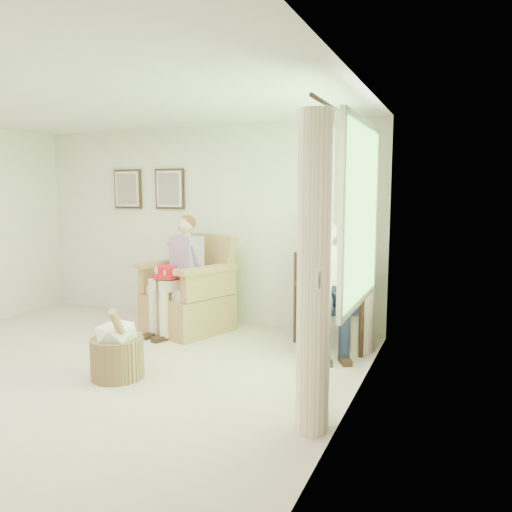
# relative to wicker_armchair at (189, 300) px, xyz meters

# --- Properties ---
(floor) EXTENTS (5.50, 5.50, 0.00)m
(floor) POSITION_rel_wicker_armchair_xyz_m (-0.13, -2.19, -0.38)
(floor) COLOR beige
(floor) RESTS_ON ground
(back_wall) EXTENTS (5.00, 0.04, 2.60)m
(back_wall) POSITION_rel_wicker_armchair_xyz_m (-0.13, 0.56, 0.92)
(back_wall) COLOR silver
(back_wall) RESTS_ON ground
(right_wall) EXTENTS (0.04, 5.50, 2.60)m
(right_wall) POSITION_rel_wicker_armchair_xyz_m (2.37, -2.19, 0.92)
(right_wall) COLOR silver
(right_wall) RESTS_ON ground
(ceiling) EXTENTS (5.00, 5.50, 0.02)m
(ceiling) POSITION_rel_wicker_armchair_xyz_m (-0.13, -2.19, 2.22)
(ceiling) COLOR white
(ceiling) RESTS_ON back_wall
(window) EXTENTS (0.13, 2.50, 1.63)m
(window) POSITION_rel_wicker_armchair_xyz_m (2.33, -0.99, 1.20)
(window) COLOR #2D6B23
(window) RESTS_ON right_wall
(curtain_left) EXTENTS (0.34, 0.34, 2.30)m
(curtain_left) POSITION_rel_wicker_armchair_xyz_m (2.20, -1.97, 0.77)
(curtain_left) COLOR #FFEBC7
(curtain_left) RESTS_ON ground
(curtain_right) EXTENTS (0.34, 0.34, 2.30)m
(curtain_right) POSITION_rel_wicker_armchair_xyz_m (2.20, -0.01, 0.77)
(curtain_right) COLOR #FFEBC7
(curtain_right) RESTS_ON ground
(framed_print_left) EXTENTS (0.45, 0.05, 0.55)m
(framed_print_left) POSITION_rel_wicker_armchair_xyz_m (-1.28, 0.52, 1.40)
(framed_print_left) COLOR #382114
(framed_print_left) RESTS_ON back_wall
(framed_print_right) EXTENTS (0.45, 0.05, 0.55)m
(framed_print_right) POSITION_rel_wicker_armchair_xyz_m (-0.58, 0.52, 1.40)
(framed_print_right) COLOR #382114
(framed_print_right) RESTS_ON back_wall
(wicker_armchair) EXTENTS (0.94, 0.93, 1.20)m
(wicker_armchair) POSITION_rel_wicker_armchair_xyz_m (0.00, 0.00, 0.00)
(wicker_armchair) COLOR tan
(wicker_armchair) RESTS_ON ground
(wood_armchair) EXTENTS (0.67, 0.63, 1.03)m
(wood_armchair) POSITION_rel_wicker_armchair_xyz_m (1.82, -0.02, 0.18)
(wood_armchair) COLOR black
(wood_armchair) RESTS_ON ground
(person_wicker) EXTENTS (0.40, 0.63, 1.43)m
(person_wicker) POSITION_rel_wicker_armchair_xyz_m (0.00, -0.16, 0.47)
(person_wicker) COLOR beige
(person_wicker) RESTS_ON ground
(person_dark) EXTENTS (0.40, 0.63, 1.40)m
(person_dark) POSITION_rel_wicker_armchair_xyz_m (1.82, -0.19, 0.45)
(person_dark) COLOR #181C35
(person_dark) RESTS_ON ground
(red_hat) EXTENTS (0.35, 0.35, 0.14)m
(red_hat) POSITION_rel_wicker_armchair_xyz_m (-0.09, -0.34, 0.39)
(red_hat) COLOR red
(red_hat) RESTS_ON person_wicker
(hatbox) EXTENTS (0.60, 0.60, 0.72)m
(hatbox) POSITION_rel_wicker_armchair_xyz_m (0.22, -1.70, -0.10)
(hatbox) COLOR tan
(hatbox) RESTS_ON ground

